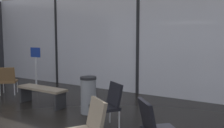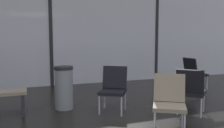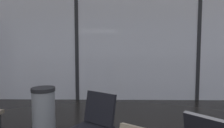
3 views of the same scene
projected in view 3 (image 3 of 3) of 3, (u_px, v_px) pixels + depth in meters
glass_curtain_wall at (77, 42)px, 5.46m from camera, size 14.00×0.08×3.42m
window_mullion_1 at (77, 42)px, 5.46m from camera, size 0.10×0.12×3.42m
window_mullion_2 at (198, 41)px, 5.40m from camera, size 0.10×0.12×3.42m
parked_airplane at (85, 36)px, 10.95m from camera, size 13.26×4.58×4.58m
lounge_chair_6 at (94, 122)px, 2.56m from camera, size 0.69×0.70×0.87m
trash_bin at (44, 113)px, 3.07m from camera, size 0.38×0.38×0.86m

